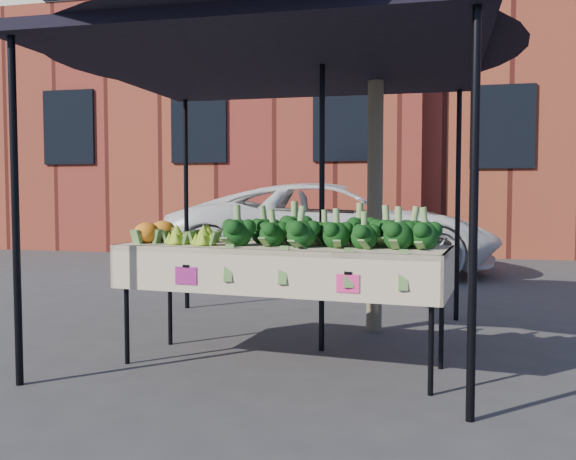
# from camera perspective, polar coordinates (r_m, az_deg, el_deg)

# --- Properties ---
(ground) EXTENTS (90.00, 90.00, 0.00)m
(ground) POSITION_cam_1_polar(r_m,az_deg,el_deg) (4.72, -3.46, -12.41)
(ground) COLOR #323234
(table) EXTENTS (2.47, 1.05, 0.90)m
(table) POSITION_cam_1_polar(r_m,az_deg,el_deg) (4.69, -0.57, -6.87)
(table) COLOR beige
(table) RESTS_ON ground
(canopy) EXTENTS (3.16, 3.16, 2.74)m
(canopy) POSITION_cam_1_polar(r_m,az_deg,el_deg) (5.23, -0.55, 4.32)
(canopy) COLOR black
(canopy) RESTS_ON ground
(broccoli_heap) EXTENTS (1.55, 0.58, 0.28)m
(broccoli_heap) POSITION_cam_1_polar(r_m,az_deg,el_deg) (4.57, 3.89, 0.28)
(broccoli_heap) COLOR #09340C
(broccoli_heap) RESTS_ON table
(romanesco_cluster) EXTENTS (0.44, 0.48, 0.21)m
(romanesco_cluster) POSITION_cam_1_polar(r_m,az_deg,el_deg) (4.81, -8.33, 0.03)
(romanesco_cluster) COLOR #91BA29
(romanesco_cluster) RESTS_ON table
(cauliflower_pair) EXTENTS (0.24, 0.44, 0.19)m
(cauliflower_pair) POSITION_cam_1_polar(r_m,az_deg,el_deg) (5.03, -11.91, 0.02)
(cauliflower_pair) COLOR orange
(cauliflower_pair) RESTS_ON table
(vehicle) EXTENTS (1.76, 2.56, 5.16)m
(vehicle) POSITION_cam_1_polar(r_m,az_deg,el_deg) (10.22, 4.16, 10.68)
(vehicle) COLOR white
(vehicle) RESTS_ON ground
(street_tree) EXTENTS (2.09, 2.09, 4.13)m
(street_tree) POSITION_cam_1_polar(r_m,az_deg,el_deg) (5.91, 7.91, 10.92)
(street_tree) COLOR #1E4C14
(street_tree) RESTS_ON ground
(building_left) EXTENTS (12.00, 8.00, 9.00)m
(building_left) POSITION_cam_1_polar(r_m,az_deg,el_deg) (17.82, -7.86, 13.76)
(building_left) COLOR maroon
(building_left) RESTS_ON ground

